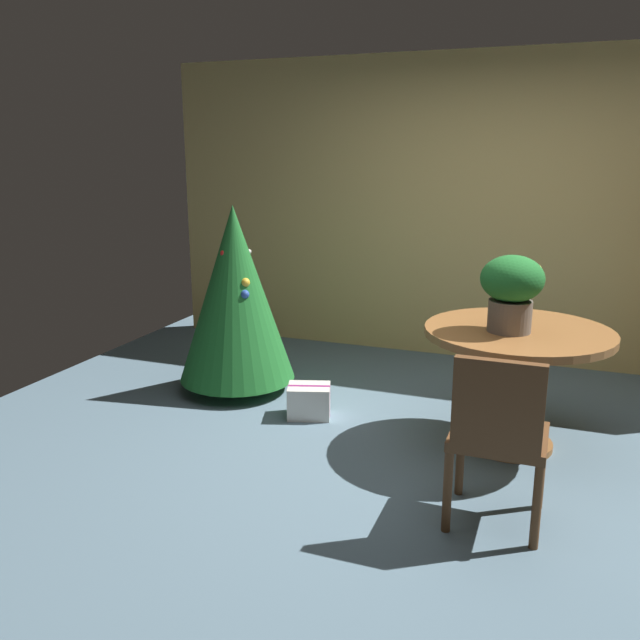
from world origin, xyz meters
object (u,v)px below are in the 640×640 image
(round_dining_table, at_px, (516,364))
(gift_box_cream, at_px, (309,401))
(flower_vase, at_px, (512,288))
(holiday_tree, at_px, (235,294))
(wooden_chair_near, at_px, (498,432))

(round_dining_table, bearing_deg, gift_box_cream, -179.76)
(flower_vase, relative_size, gift_box_cream, 1.31)
(round_dining_table, bearing_deg, holiday_tree, 171.56)
(round_dining_table, relative_size, gift_box_cream, 3.23)
(wooden_chair_near, bearing_deg, round_dining_table, 90.00)
(flower_vase, bearing_deg, gift_box_cream, 176.76)
(holiday_tree, xyz_separation_m, gift_box_cream, (0.72, -0.31, -0.64))
(round_dining_table, relative_size, holiday_tree, 0.79)
(gift_box_cream, bearing_deg, flower_vase, -3.24)
(round_dining_table, xyz_separation_m, flower_vase, (-0.05, -0.08, 0.49))
(round_dining_table, distance_m, holiday_tree, 2.11)
(round_dining_table, height_order, wooden_chair_near, wooden_chair_near)
(holiday_tree, bearing_deg, flower_vase, -10.85)
(flower_vase, distance_m, holiday_tree, 2.08)
(flower_vase, relative_size, wooden_chair_near, 0.51)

